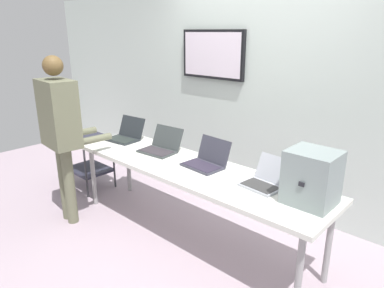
{
  "coord_description": "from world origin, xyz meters",
  "views": [
    {
      "loc": [
        2.07,
        -2.2,
        1.93
      ],
      "look_at": [
        -0.09,
        0.14,
        0.9
      ],
      "focal_mm": 32.72,
      "sensor_mm": 36.0,
      "label": 1
    }
  ],
  "objects_px": {
    "laptop_station_3": "(266,180)",
    "laptop_station_1": "(161,146)",
    "workbench": "(189,171)",
    "storage_cart": "(88,154)",
    "laptop_station_2": "(207,160)",
    "equipment_box": "(312,177)",
    "laptop_station_0": "(126,135)",
    "person": "(61,125)"
  },
  "relations": [
    {
      "from": "laptop_station_0",
      "to": "laptop_station_3",
      "type": "xyz_separation_m",
      "value": [
        1.86,
        -0.01,
        -0.0
      ]
    },
    {
      "from": "laptop_station_3",
      "to": "storage_cart",
      "type": "xyz_separation_m",
      "value": [
        -2.49,
        -0.13,
        -0.34
      ]
    },
    {
      "from": "laptop_station_3",
      "to": "laptop_station_1",
      "type": "bearing_deg",
      "value": 179.59
    },
    {
      "from": "equipment_box",
      "to": "storage_cart",
      "type": "bearing_deg",
      "value": -178.23
    },
    {
      "from": "workbench",
      "to": "laptop_station_0",
      "type": "xyz_separation_m",
      "value": [
        -1.11,
        0.12,
        0.11
      ]
    },
    {
      "from": "workbench",
      "to": "equipment_box",
      "type": "xyz_separation_m",
      "value": [
        1.14,
        0.07,
        0.25
      ]
    },
    {
      "from": "laptop_station_1",
      "to": "person",
      "type": "bearing_deg",
      "value": -130.87
    },
    {
      "from": "laptop_station_3",
      "to": "storage_cart",
      "type": "relative_size",
      "value": 0.51
    },
    {
      "from": "laptop_station_3",
      "to": "laptop_station_2",
      "type": "bearing_deg",
      "value": 178.72
    },
    {
      "from": "equipment_box",
      "to": "storage_cart",
      "type": "height_order",
      "value": "equipment_box"
    },
    {
      "from": "workbench",
      "to": "person",
      "type": "relative_size",
      "value": 1.59
    },
    {
      "from": "laptop_station_0",
      "to": "laptop_station_2",
      "type": "distance_m",
      "value": 1.23
    },
    {
      "from": "workbench",
      "to": "laptop_station_1",
      "type": "height_order",
      "value": "laptop_station_1"
    },
    {
      "from": "person",
      "to": "storage_cart",
      "type": "distance_m",
      "value": 1.04
    },
    {
      "from": "laptop_station_0",
      "to": "laptop_station_1",
      "type": "bearing_deg",
      "value": -0.49
    },
    {
      "from": "workbench",
      "to": "laptop_station_1",
      "type": "bearing_deg",
      "value": 166.74
    },
    {
      "from": "laptop_station_2",
      "to": "storage_cart",
      "type": "xyz_separation_m",
      "value": [
        -1.85,
        -0.14,
        -0.35
      ]
    },
    {
      "from": "person",
      "to": "equipment_box",
      "type": "bearing_deg",
      "value": 16.89
    },
    {
      "from": "laptop_station_2",
      "to": "laptop_station_3",
      "type": "distance_m",
      "value": 0.63
    },
    {
      "from": "laptop_station_2",
      "to": "person",
      "type": "xyz_separation_m",
      "value": [
        -1.26,
        -0.75,
        0.25
      ]
    },
    {
      "from": "laptop_station_0",
      "to": "person",
      "type": "height_order",
      "value": "person"
    },
    {
      "from": "equipment_box",
      "to": "laptop_station_3",
      "type": "xyz_separation_m",
      "value": [
        -0.39,
        0.04,
        -0.15
      ]
    },
    {
      "from": "laptop_station_3",
      "to": "person",
      "type": "height_order",
      "value": "person"
    },
    {
      "from": "person",
      "to": "laptop_station_2",
      "type": "bearing_deg",
      "value": 30.61
    },
    {
      "from": "workbench",
      "to": "equipment_box",
      "type": "bearing_deg",
      "value": 3.63
    },
    {
      "from": "workbench",
      "to": "laptop_station_0",
      "type": "bearing_deg",
      "value": 173.64
    },
    {
      "from": "laptop_station_0",
      "to": "person",
      "type": "relative_size",
      "value": 0.23
    },
    {
      "from": "person",
      "to": "storage_cart",
      "type": "bearing_deg",
      "value": 134.47
    },
    {
      "from": "person",
      "to": "workbench",
      "type": "bearing_deg",
      "value": 28.49
    },
    {
      "from": "laptop_station_2",
      "to": "person",
      "type": "distance_m",
      "value": 1.48
    },
    {
      "from": "laptop_station_1",
      "to": "laptop_station_3",
      "type": "distance_m",
      "value": 1.25
    },
    {
      "from": "equipment_box",
      "to": "workbench",
      "type": "bearing_deg",
      "value": -176.37
    },
    {
      "from": "equipment_box",
      "to": "person",
      "type": "height_order",
      "value": "person"
    },
    {
      "from": "laptop_station_0",
      "to": "laptop_station_2",
      "type": "relative_size",
      "value": 1.02
    },
    {
      "from": "workbench",
      "to": "laptop_station_1",
      "type": "distance_m",
      "value": 0.53
    },
    {
      "from": "laptop_station_3",
      "to": "person",
      "type": "relative_size",
      "value": 0.2
    },
    {
      "from": "storage_cart",
      "to": "laptop_station_0",
      "type": "bearing_deg",
      "value": 12.69
    },
    {
      "from": "laptop_station_1",
      "to": "storage_cart",
      "type": "xyz_separation_m",
      "value": [
        -1.23,
        -0.14,
        -0.34
      ]
    },
    {
      "from": "workbench",
      "to": "laptop_station_2",
      "type": "distance_m",
      "value": 0.2
    },
    {
      "from": "equipment_box",
      "to": "person",
      "type": "relative_size",
      "value": 0.23
    },
    {
      "from": "laptop_station_2",
      "to": "laptop_station_3",
      "type": "relative_size",
      "value": 1.12
    },
    {
      "from": "laptop_station_0",
      "to": "laptop_station_3",
      "type": "relative_size",
      "value": 1.14
    }
  ]
}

